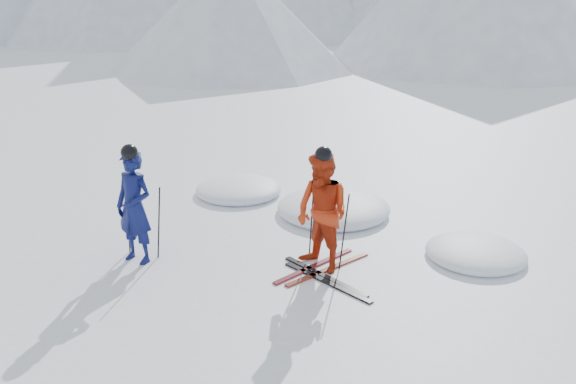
% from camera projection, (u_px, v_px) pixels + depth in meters
% --- Properties ---
extents(ground, '(160.00, 160.00, 0.00)m').
position_uv_depth(ground, '(368.00, 292.00, 8.72)').
color(ground, white).
rests_on(ground, ground).
extents(skier_blue, '(0.66, 0.44, 1.80)m').
position_uv_depth(skier_blue, '(134.00, 207.00, 9.39)').
color(skier_blue, '#0C134C').
rests_on(skier_blue, ground).
extents(skier_red, '(1.08, 0.96, 1.84)m').
position_uv_depth(skier_red, '(322.00, 213.00, 9.12)').
color(skier_red, '#B92D0E').
rests_on(skier_red, ground).
extents(pole_blue_left, '(0.12, 0.08, 1.20)m').
position_uv_depth(pole_blue_left, '(128.00, 219.00, 9.75)').
color(pole_blue_left, black).
rests_on(pole_blue_left, ground).
extents(pole_blue_right, '(0.12, 0.07, 1.20)m').
position_uv_depth(pole_blue_right, '(159.00, 223.00, 9.59)').
color(pole_blue_right, black).
rests_on(pole_blue_right, ground).
extents(pole_red_left, '(0.12, 0.10, 1.23)m').
position_uv_depth(pole_red_left, '(311.00, 223.00, 9.56)').
color(pole_red_left, black).
rests_on(pole_red_left, ground).
extents(pole_red_right, '(0.12, 0.09, 1.23)m').
position_uv_depth(pole_red_right, '(344.00, 232.00, 9.21)').
color(pole_red_right, black).
rests_on(pole_red_right, ground).
extents(ski_worn_left, '(0.60, 1.65, 0.03)m').
position_uv_depth(ski_worn_left, '(314.00, 266.00, 9.47)').
color(ski_worn_left, black).
rests_on(ski_worn_left, ground).
extents(ski_worn_right, '(0.71, 1.61, 0.03)m').
position_uv_depth(ski_worn_right, '(328.00, 269.00, 9.36)').
color(ski_worn_right, black).
rests_on(ski_worn_right, ground).
extents(ski_loose_a, '(1.62, 0.68, 0.03)m').
position_uv_depth(ski_loose_a, '(325.00, 276.00, 9.14)').
color(ski_loose_a, black).
rests_on(ski_loose_a, ground).
extents(ski_loose_b, '(1.64, 0.63, 0.03)m').
position_uv_depth(ski_loose_b, '(327.00, 282.00, 8.97)').
color(ski_loose_b, black).
rests_on(ski_loose_b, ground).
extents(snow_lumps, '(9.38, 6.02, 0.47)m').
position_uv_depth(snow_lumps, '(348.00, 228.00, 10.94)').
color(snow_lumps, white).
rests_on(snow_lumps, ground).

